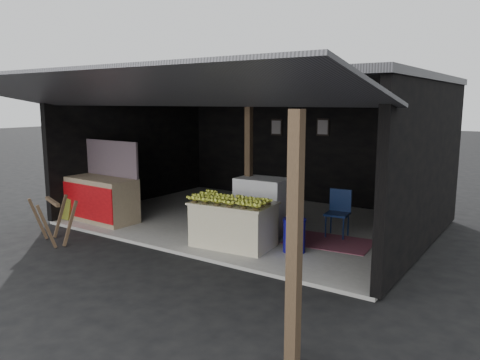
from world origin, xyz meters
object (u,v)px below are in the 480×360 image
Objects in this scene: white_crate at (262,205)px; neighbor_stall at (102,197)px; plastic_chair at (339,209)px; water_barrel at (294,236)px; sawhorse at (53,216)px; banana_table at (233,224)px.

neighbor_stall reaches higher than white_crate.
water_barrel is at bearing -106.13° from plastic_chair.
white_crate is 3.49m from neighbor_stall.
neighbor_stall is 3.10× the size of water_barrel.
sawhorse is at bearing -148.75° from plastic_chair.
neighbor_stall is 1.52m from sawhorse.
plastic_chair reaches higher than sawhorse.
water_barrel is (1.08, -0.73, -0.26)m from white_crate.
neighbor_stall is 4.93m from plastic_chair.
plastic_chair is (0.23, 1.34, 0.24)m from water_barrel.
plastic_chair is (1.31, 0.61, -0.02)m from white_crate.
plastic_chair is (1.27, 1.64, 0.12)m from banana_table.
white_crate is at bearing 86.79° from banana_table.
white_crate is at bearing 21.07° from neighbor_stall.
neighbor_stall reaches higher than banana_table.
sawhorse is at bearing -157.26° from banana_table.
banana_table is 3.34m from neighbor_stall.
water_barrel is at bearing -37.13° from white_crate.
sawhorse is at bearing -71.25° from neighbor_stall.
neighbor_stall reaches higher than sawhorse.
banana_table is 1.62× the size of sawhorse.
banana_table is 0.89× the size of neighbor_stall.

